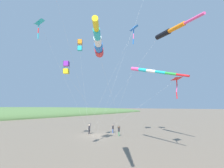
{
  "coord_description": "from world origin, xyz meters",
  "views": [
    {
      "loc": [
        18.47,
        -20.91,
        4.55
      ],
      "look_at": [
        7.44,
        -5.94,
        6.96
      ],
      "focal_mm": 27.49,
      "sensor_mm": 36.0,
      "label": 1
    }
  ],
  "objects": [
    {
      "name": "kite_windsock_teal_far_right",
      "position": [
        11.72,
        -13.16,
        8.3
      ],
      "size": [
        9.16,
        16.63,
        8.71
      ],
      "color": "red",
      "rests_on": "ground_plane"
    },
    {
      "name": "person_child_green_jacket",
      "position": [
        3.29,
        1.47,
        0.86
      ],
      "size": [
        0.55,
        0.57,
        1.58
      ],
      "color": "#3D7F51",
      "rests_on": "ground_plane"
    },
    {
      "name": "kite_delta_white_trailing",
      "position": [
        6.81,
        0.2,
        15.88
      ],
      "size": [
        9.93,
        1.96,
        16.4
      ],
      "color": "blue",
      "rests_on": "ground_plane"
    },
    {
      "name": "person_adult_flyer",
      "position": [
        -1.7,
        0.14,
        0.93
      ],
      "size": [
        0.5,
        0.59,
        1.72
      ],
      "color": "#232328",
      "rests_on": "ground_plane"
    },
    {
      "name": "kite_windsock_green_low_center",
      "position": [
        10.85,
        -3.91,
        8.36
      ],
      "size": [
        13.16,
        5.92,
        9.29
      ],
      "color": "#EF4C93",
      "rests_on": "ground_plane"
    },
    {
      "name": "person_child_grey_jacket",
      "position": [
        0.67,
        3.51,
        0.84
      ],
      "size": [
        0.44,
        0.52,
        1.54
      ],
      "color": "#335199",
      "rests_on": "ground_plane"
    },
    {
      "name": "ground_plane",
      "position": [
        0.0,
        0.0,
        0.0
      ],
      "size": [
        600.0,
        600.0,
        0.0
      ],
      "primitive_type": "plane",
      "color": "#756654"
    },
    {
      "name": "kite_windsock_red_high_left",
      "position": [
        12.36,
        -0.73,
        13.65
      ],
      "size": [
        18.26,
        5.0,
        14.24
      ],
      "color": "black",
      "rests_on": "ground_plane"
    },
    {
      "name": "kite_box_small_distant",
      "position": [
        3.25,
        -6.92,
        11.98
      ],
      "size": [
        2.98,
        5.12,
        12.67
      ],
      "color": "orange",
      "rests_on": "ground_plane"
    },
    {
      "name": "kite_delta_orange_high_right",
      "position": [
        13.36,
        -2.6,
        7.39
      ],
      "size": [
        13.72,
        4.2,
        7.71
      ],
      "color": "red",
      "rests_on": "ground_plane"
    },
    {
      "name": "kite_delta_magenta_far_left",
      "position": [
        -0.24,
        -10.4,
        14.61
      ],
      "size": [
        1.8,
        10.69,
        15.06
      ],
      "color": "#1EB7C6",
      "rests_on": "ground_plane"
    },
    {
      "name": "kite_box_long_streamer_right",
      "position": [
        5.15,
        -10.35,
        8.28
      ],
      "size": [
        2.85,
        11.01,
        8.91
      ],
      "color": "purple",
      "rests_on": "ground_plane"
    }
  ]
}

